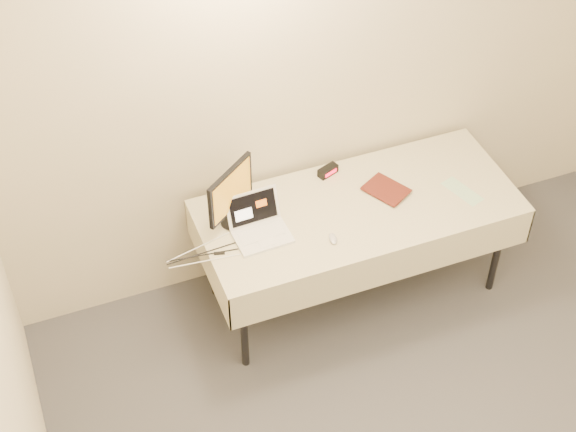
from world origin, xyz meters
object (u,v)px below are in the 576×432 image
object	(u,v)px
laptop	(259,225)
book	(378,184)
table	(358,213)
monitor	(230,193)

from	to	relation	value
laptop	book	world-z (taller)	book
table	laptop	size ratio (longest dim) A/B	5.87
monitor	book	bearing A→B (deg)	-44.73
laptop	book	bearing A→B (deg)	-2.68
book	table	bearing A→B (deg)	154.62
table	book	bearing A→B (deg)	2.97
laptop	book	size ratio (longest dim) A/B	1.29
monitor	book	distance (m)	0.86
laptop	monitor	xyz separation A→B (m)	(-0.12, 0.12, 0.18)
monitor	table	bearing A→B (deg)	-46.50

